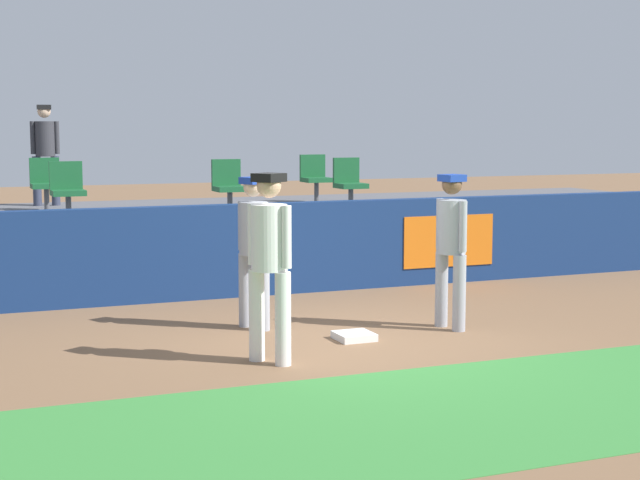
{
  "coord_description": "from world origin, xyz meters",
  "views": [
    {
      "loc": [
        -4.15,
        -9.57,
        2.34
      ],
      "look_at": [
        0.18,
        1.09,
        1.0
      ],
      "focal_mm": 54.93,
      "sensor_mm": 36.0,
      "label": 1
    }
  ],
  "objects_px": {
    "player_fielder_home": "(269,254)",
    "seat_front_center": "(228,184)",
    "seat_front_left": "(67,187)",
    "spectator_hooded": "(45,147)",
    "player_runner_visitor": "(451,240)",
    "player_coach_visitor": "(254,241)",
    "seat_back_left": "(46,181)",
    "seat_front_right": "(349,181)",
    "seat_back_right": "(315,176)",
    "first_base": "(354,336)"
  },
  "relations": [
    {
      "from": "first_base",
      "to": "spectator_hooded",
      "type": "distance_m",
      "value": 8.03
    },
    {
      "from": "seat_back_left",
      "to": "seat_front_right",
      "type": "height_order",
      "value": "same"
    },
    {
      "from": "seat_front_center",
      "to": "seat_front_right",
      "type": "distance_m",
      "value": 2.0
    },
    {
      "from": "player_runner_visitor",
      "to": "seat_back_left",
      "type": "xyz_separation_m",
      "value": [
        -3.8,
        6.26,
        0.43
      ]
    },
    {
      "from": "player_fielder_home",
      "to": "seat_front_right",
      "type": "bearing_deg",
      "value": 117.48
    },
    {
      "from": "player_fielder_home",
      "to": "player_runner_visitor",
      "type": "relative_size",
      "value": 1.05
    },
    {
      "from": "seat_back_left",
      "to": "seat_back_right",
      "type": "height_order",
      "value": "same"
    },
    {
      "from": "player_coach_visitor",
      "to": "seat_back_left",
      "type": "bearing_deg",
      "value": 173.35
    },
    {
      "from": "seat_back_left",
      "to": "first_base",
      "type": "bearing_deg",
      "value": -68.43
    },
    {
      "from": "player_coach_visitor",
      "to": "seat_back_left",
      "type": "height_order",
      "value": "seat_back_left"
    },
    {
      "from": "seat_back_left",
      "to": "spectator_hooded",
      "type": "xyz_separation_m",
      "value": [
        0.13,
        1.03,
        0.51
      ]
    },
    {
      "from": "player_runner_visitor",
      "to": "player_coach_visitor",
      "type": "xyz_separation_m",
      "value": [
        -2.11,
        0.87,
        -0.02
      ]
    },
    {
      "from": "first_base",
      "to": "seat_back_right",
      "type": "bearing_deg",
      "value": 71.85
    },
    {
      "from": "spectator_hooded",
      "to": "seat_front_center",
      "type": "bearing_deg",
      "value": 134.09
    },
    {
      "from": "seat_back_right",
      "to": "seat_front_left",
      "type": "height_order",
      "value": "same"
    },
    {
      "from": "player_fielder_home",
      "to": "seat_back_left",
      "type": "xyz_separation_m",
      "value": [
        -1.32,
        7.03,
        0.38
      ]
    },
    {
      "from": "player_fielder_home",
      "to": "seat_front_right",
      "type": "xyz_separation_m",
      "value": [
        3.17,
        5.23,
        0.38
      ]
    },
    {
      "from": "player_runner_visitor",
      "to": "seat_front_left",
      "type": "bearing_deg",
      "value": -149.98
    },
    {
      "from": "player_fielder_home",
      "to": "player_runner_visitor",
      "type": "bearing_deg",
      "value": 75.85
    },
    {
      "from": "player_fielder_home",
      "to": "spectator_hooded",
      "type": "xyz_separation_m",
      "value": [
        -1.19,
        8.06,
        0.89
      ]
    },
    {
      "from": "seat_back_right",
      "to": "seat_front_center",
      "type": "xyz_separation_m",
      "value": [
        -2.14,
        -1.8,
        -0.0
      ]
    },
    {
      "from": "player_fielder_home",
      "to": "seat_front_center",
      "type": "height_order",
      "value": "player_fielder_home"
    },
    {
      "from": "seat_front_center",
      "to": "player_coach_visitor",
      "type": "bearing_deg",
      "value": -102.36
    },
    {
      "from": "player_runner_visitor",
      "to": "seat_back_left",
      "type": "height_order",
      "value": "seat_back_left"
    },
    {
      "from": "player_coach_visitor",
      "to": "seat_back_right",
      "type": "height_order",
      "value": "seat_back_right"
    },
    {
      "from": "player_fielder_home",
      "to": "spectator_hooded",
      "type": "bearing_deg",
      "value": 157.09
    },
    {
      "from": "player_fielder_home",
      "to": "seat_back_right",
      "type": "distance_m",
      "value": 7.78
    },
    {
      "from": "seat_back_right",
      "to": "seat_front_right",
      "type": "height_order",
      "value": "same"
    },
    {
      "from": "player_runner_visitor",
      "to": "spectator_hooded",
      "type": "xyz_separation_m",
      "value": [
        -3.67,
        7.29,
        0.95
      ]
    },
    {
      "from": "seat_front_right",
      "to": "seat_back_left",
      "type": "bearing_deg",
      "value": 158.13
    },
    {
      "from": "spectator_hooded",
      "to": "player_runner_visitor",
      "type": "bearing_deg",
      "value": 121.03
    },
    {
      "from": "seat_front_center",
      "to": "player_fielder_home",
      "type": "bearing_deg",
      "value": -102.59
    },
    {
      "from": "seat_front_center",
      "to": "seat_front_right",
      "type": "height_order",
      "value": "same"
    },
    {
      "from": "first_base",
      "to": "player_coach_visitor",
      "type": "relative_size",
      "value": 0.23
    },
    {
      "from": "seat_front_left",
      "to": "spectator_hooded",
      "type": "distance_m",
      "value": 2.87
    },
    {
      "from": "player_runner_visitor",
      "to": "player_fielder_home",
      "type": "bearing_deg",
      "value": -82.55
    },
    {
      "from": "seat_front_center",
      "to": "spectator_hooded",
      "type": "bearing_deg",
      "value": 129.8
    },
    {
      "from": "first_base",
      "to": "seat_front_center",
      "type": "xyz_separation_m",
      "value": [
        -0.04,
        4.59,
        1.43
      ]
    },
    {
      "from": "player_coach_visitor",
      "to": "spectator_hooded",
      "type": "height_order",
      "value": "spectator_hooded"
    },
    {
      "from": "player_fielder_home",
      "to": "player_coach_visitor",
      "type": "relative_size",
      "value": 1.07
    },
    {
      "from": "seat_front_left",
      "to": "seat_front_center",
      "type": "bearing_deg",
      "value": -0.0
    },
    {
      "from": "seat_front_right",
      "to": "seat_front_center",
      "type": "bearing_deg",
      "value": 180.0
    },
    {
      "from": "player_runner_visitor",
      "to": "seat_front_right",
      "type": "height_order",
      "value": "seat_front_right"
    },
    {
      "from": "seat_front_right",
      "to": "player_coach_visitor",
      "type": "bearing_deg",
      "value": -127.8
    },
    {
      "from": "spectator_hooded",
      "to": "seat_back_right",
      "type": "bearing_deg",
      "value": 171.4
    },
    {
      "from": "player_fielder_home",
      "to": "spectator_hooded",
      "type": "height_order",
      "value": "spectator_hooded"
    },
    {
      "from": "player_runner_visitor",
      "to": "seat_back_left",
      "type": "distance_m",
      "value": 7.34
    },
    {
      "from": "seat_front_right",
      "to": "spectator_hooded",
      "type": "xyz_separation_m",
      "value": [
        -4.36,
        2.83,
        0.51
      ]
    },
    {
      "from": "seat_front_center",
      "to": "seat_front_right",
      "type": "xyz_separation_m",
      "value": [
        2.0,
        -0.0,
        -0.0
      ]
    },
    {
      "from": "player_fielder_home",
      "to": "seat_front_center",
      "type": "distance_m",
      "value": 5.37
    }
  ]
}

